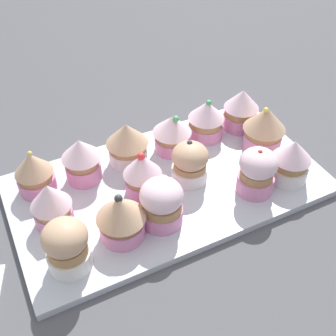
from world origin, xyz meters
The scene contains 17 objects.
ground_plane centered at (0.00, 0.00, -1.50)cm, with size 180.00×180.00×3.00cm, color #4C4C51.
baking_tray centered at (0.00, 0.00, 0.60)cm, with size 46.65×25.65×1.20cm.
cupcake_0 centered at (-17.57, -7.17, 4.90)cm, with size 5.97×5.97×7.33cm.
cupcake_1 centered at (-10.90, -7.52, 4.69)cm, with size 6.10×6.10×7.16cm.
cupcake_2 centered at (-4.15, -6.86, 4.65)cm, with size 6.32×6.32×6.87cm.
cupcake_3 centered at (3.43, -7.32, 4.99)cm, with size 6.60×6.60×7.22cm.
cupcake_4 centered at (10.96, -6.70, 5.07)cm, with size 5.91×5.91×7.33cm.
cupcake_5 centered at (17.93, -7.42, 4.67)cm, with size 5.53×5.53×7.10cm.
cupcake_6 centered at (-17.61, -0.64, 5.28)cm, with size 6.83×6.83×8.04cm.
cupcake_7 centered at (-3.34, 0.64, 4.46)cm, with size 5.48×5.48×6.86cm.
cupcake_8 centered at (4.10, 0.50, 4.92)cm, with size 5.64×5.64×7.48cm.
cupcake_9 centered at (17.41, 0.02, 4.85)cm, with size 5.51×5.51×7.11cm.
cupcake_10 centered at (-16.82, 7.21, 4.82)cm, with size 5.82×5.82×7.18cm.
cupcake_11 centered at (-10.81, 7.05, 4.93)cm, with size 5.56×5.56×7.63cm.
cupcake_12 centered at (4.11, 6.28, 4.76)cm, with size 5.88×5.88×7.16cm.
cupcake_13 centered at (9.91, 6.26, 4.83)cm, with size 6.57×6.57×7.26cm.
cupcake_14 centered at (17.55, 7.79, 5.07)cm, with size 5.60×5.60×7.64cm.
Camera 1 is at (20.65, 41.32, 46.64)cm, focal length 45.53 mm.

